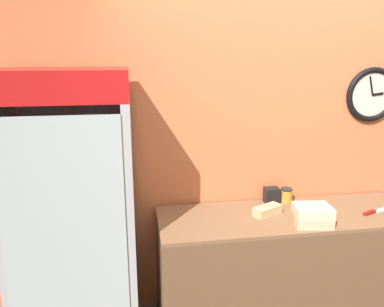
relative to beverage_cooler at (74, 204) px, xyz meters
The scene contains 10 objects.
wall_back 1.59m from the beverage_cooler, 12.00° to the left, with size 5.20×0.10×2.70m.
prep_counter 1.64m from the beverage_cooler, ahead, with size 1.94×0.60×0.89m.
beverage_cooler is the anchor object (origin of this frame).
sandwich_stack_bottom 1.60m from the beverage_cooler, ahead, with size 0.26×0.12×0.07m.
sandwich_stack_middle 1.60m from the beverage_cooler, ahead, with size 0.26×0.12×0.07m.
sandwich_flat_left 1.35m from the beverage_cooler, ahead, with size 0.24×0.18×0.07m.
sandwich_flat_right 1.67m from the beverage_cooler, ahead, with size 0.27×0.13×0.07m.
chefs_knife 2.16m from the beverage_cooler, ahead, with size 0.36×0.17×0.02m.
condiment_jar 1.59m from the beverage_cooler, ahead, with size 0.10×0.10×0.11m.
napkin_dispenser 1.47m from the beverage_cooler, ahead, with size 0.11×0.09×0.12m.
Camera 1 is at (-1.11, -1.52, 2.02)m, focal length 35.00 mm.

